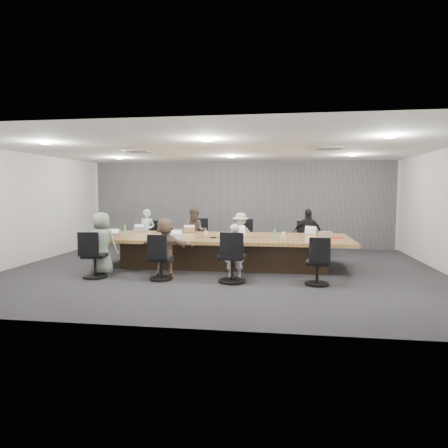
# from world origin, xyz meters

# --- Properties ---
(floor) EXTENTS (10.00, 8.00, 0.00)m
(floor) POSITION_xyz_m (0.00, 0.00, 0.00)
(floor) COLOR #29292E
(floor) RESTS_ON ground
(ceiling) EXTENTS (10.00, 8.00, 0.00)m
(ceiling) POSITION_xyz_m (0.00, 0.00, 2.80)
(ceiling) COLOR white
(ceiling) RESTS_ON wall_back
(wall_back) EXTENTS (10.00, 0.00, 2.80)m
(wall_back) POSITION_xyz_m (0.00, 4.00, 1.40)
(wall_back) COLOR beige
(wall_back) RESTS_ON ground
(wall_front) EXTENTS (10.00, 0.00, 2.80)m
(wall_front) POSITION_xyz_m (0.00, -4.00, 1.40)
(wall_front) COLOR beige
(wall_front) RESTS_ON ground
(wall_left) EXTENTS (0.00, 8.00, 2.80)m
(wall_left) POSITION_xyz_m (-5.00, 0.00, 1.40)
(wall_left) COLOR beige
(wall_left) RESTS_ON ground
(curtain) EXTENTS (9.80, 0.04, 2.80)m
(curtain) POSITION_xyz_m (0.00, 3.92, 1.40)
(curtain) COLOR slate
(curtain) RESTS_ON ground
(conference_table) EXTENTS (6.00, 2.20, 0.74)m
(conference_table) POSITION_xyz_m (0.00, 0.50, 0.40)
(conference_table) COLOR black
(conference_table) RESTS_ON ground
(chair_0) EXTENTS (0.50, 0.50, 0.73)m
(chair_0) POSITION_xyz_m (-2.45, 2.20, 0.36)
(chair_0) COLOR black
(chair_0) RESTS_ON ground
(chair_1) EXTENTS (0.63, 0.63, 0.88)m
(chair_1) POSITION_xyz_m (-1.02, 2.20, 0.44)
(chair_1) COLOR black
(chair_1) RESTS_ON ground
(chair_2) EXTENTS (0.73, 0.73, 0.86)m
(chair_2) POSITION_xyz_m (0.26, 2.20, 0.43)
(chair_2) COLOR black
(chair_2) RESTS_ON ground
(chair_3) EXTENTS (0.65, 0.65, 0.80)m
(chair_3) POSITION_xyz_m (2.07, 2.20, 0.40)
(chair_3) COLOR black
(chair_3) RESTS_ON ground
(chair_4) EXTENTS (0.60, 0.60, 0.79)m
(chair_4) POSITION_xyz_m (-2.54, -1.20, 0.40)
(chair_4) COLOR black
(chair_4) RESTS_ON ground
(chair_5) EXTENTS (0.51, 0.51, 0.74)m
(chair_5) POSITION_xyz_m (-1.09, -1.20, 0.37)
(chair_5) COLOR black
(chair_5) RESTS_ON ground
(chair_6) EXTENTS (0.63, 0.63, 0.87)m
(chair_6) POSITION_xyz_m (0.40, -1.20, 0.43)
(chair_6) COLOR black
(chair_6) RESTS_ON ground
(chair_7) EXTENTS (0.54, 0.54, 0.74)m
(chair_7) POSITION_xyz_m (2.08, -1.20, 0.37)
(chair_7) COLOR black
(chair_7) RESTS_ON ground
(person_0) EXTENTS (0.53, 0.40, 1.32)m
(person_0) POSITION_xyz_m (-2.45, 1.85, 0.66)
(person_0) COLOR #ABBBC6
(person_0) RESTS_ON ground
(laptop_0) EXTENTS (0.37, 0.29, 0.02)m
(laptop_0) POSITION_xyz_m (-2.45, 1.30, 0.75)
(laptop_0) COLOR #B2B2B7
(laptop_0) RESTS_ON conference_table
(person_1) EXTENTS (0.76, 0.64, 1.38)m
(person_1) POSITION_xyz_m (-1.02, 1.85, 0.69)
(person_1) COLOR #4C3F36
(person_1) RESTS_ON ground
(laptop_1) EXTENTS (0.31, 0.23, 0.02)m
(laptop_1) POSITION_xyz_m (-1.02, 1.30, 0.75)
(laptop_1) COLOR #8C6647
(laptop_1) RESTS_ON conference_table
(person_2) EXTENTS (0.81, 0.48, 1.24)m
(person_2) POSITION_xyz_m (0.26, 1.85, 0.62)
(person_2) COLOR #A2A5A2
(person_2) RESTS_ON ground
(laptop_2) EXTENTS (0.36, 0.25, 0.02)m
(laptop_2) POSITION_xyz_m (0.26, 1.30, 0.75)
(laptop_2) COLOR #B2B2B7
(laptop_2) RESTS_ON conference_table
(person_3) EXTENTS (0.85, 0.46, 1.37)m
(person_3) POSITION_xyz_m (2.07, 1.85, 0.68)
(person_3) COLOR black
(person_3) RESTS_ON ground
(laptop_3) EXTENTS (0.32, 0.25, 0.02)m
(laptop_3) POSITION_xyz_m (2.07, 1.30, 0.75)
(laptop_3) COLOR #B2B2B7
(laptop_3) RESTS_ON conference_table
(person_4) EXTENTS (0.69, 0.46, 1.38)m
(person_4) POSITION_xyz_m (-2.54, -0.85, 0.69)
(person_4) COLOR gray
(person_4) RESTS_ON ground
(laptop_4) EXTENTS (0.31, 0.23, 0.02)m
(laptop_4) POSITION_xyz_m (-2.54, -0.30, 0.75)
(laptop_4) COLOR #8C6647
(laptop_4) RESTS_ON conference_table
(person_5) EXTENTS (1.24, 0.59, 1.28)m
(person_5) POSITION_xyz_m (-1.09, -0.85, 0.64)
(person_5) COLOR #7B5D48
(person_5) RESTS_ON ground
(laptop_5) EXTENTS (0.36, 0.29, 0.02)m
(laptop_5) POSITION_xyz_m (-1.09, -0.30, 0.75)
(laptop_5) COLOR #B2B2B7
(laptop_5) RESTS_ON conference_table
(person_6) EXTENTS (0.48, 0.37, 1.16)m
(person_6) POSITION_xyz_m (0.40, -0.85, 0.58)
(person_6) COLOR silver
(person_6) RESTS_ON ground
(laptop_6) EXTENTS (0.34, 0.25, 0.02)m
(laptop_6) POSITION_xyz_m (0.40, -0.30, 0.75)
(laptop_6) COLOR #B2B2B7
(laptop_6) RESTS_ON conference_table
(bottle_green_left) EXTENTS (0.08, 0.08, 0.23)m
(bottle_green_left) POSITION_xyz_m (-2.65, 0.73, 0.86)
(bottle_green_left) COLOR #4F9D58
(bottle_green_left) RESTS_ON conference_table
(bottle_green_right) EXTENTS (0.07, 0.07, 0.24)m
(bottle_green_right) POSITION_xyz_m (1.22, 0.04, 0.86)
(bottle_green_right) COLOR #4F9D58
(bottle_green_right) RESTS_ON conference_table
(bottle_clear) EXTENTS (0.09, 0.09, 0.24)m
(bottle_clear) POSITION_xyz_m (-1.54, 0.76, 0.86)
(bottle_clear) COLOR silver
(bottle_clear) RESTS_ON conference_table
(cup_white_far) EXTENTS (0.09, 0.09, 0.10)m
(cup_white_far) POSITION_xyz_m (-0.51, 0.80, 0.79)
(cup_white_far) COLOR white
(cup_white_far) RESTS_ON conference_table
(cup_white_near) EXTENTS (0.09, 0.09, 0.11)m
(cup_white_near) POSITION_xyz_m (1.42, 0.65, 0.80)
(cup_white_near) COLOR white
(cup_white_near) RESTS_ON conference_table
(mug_brown) EXTENTS (0.13, 0.13, 0.12)m
(mug_brown) POSITION_xyz_m (-2.63, 0.14, 0.80)
(mug_brown) COLOR brown
(mug_brown) RESTS_ON conference_table
(mic_left) EXTENTS (0.16, 0.12, 0.03)m
(mic_left) POSITION_xyz_m (-0.21, 0.08, 0.75)
(mic_left) COLOR black
(mic_left) RESTS_ON conference_table
(mic_right) EXTENTS (0.17, 0.13, 0.03)m
(mic_right) POSITION_xyz_m (0.25, 0.38, 0.75)
(mic_right) COLOR black
(mic_right) RESTS_ON conference_table
(stapler) EXTENTS (0.16, 0.08, 0.06)m
(stapler) POSITION_xyz_m (0.27, 0.18, 0.77)
(stapler) COLOR black
(stapler) RESTS_ON conference_table
(canvas_bag) EXTENTS (0.31, 0.24, 0.15)m
(canvas_bag) POSITION_xyz_m (2.41, 0.51, 0.81)
(canvas_bag) COLOR gray
(canvas_bag) RESTS_ON conference_table
(snack_packet) EXTENTS (0.20, 0.14, 0.04)m
(snack_packet) POSITION_xyz_m (2.65, 0.46, 0.76)
(snack_packet) COLOR red
(snack_packet) RESTS_ON conference_table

